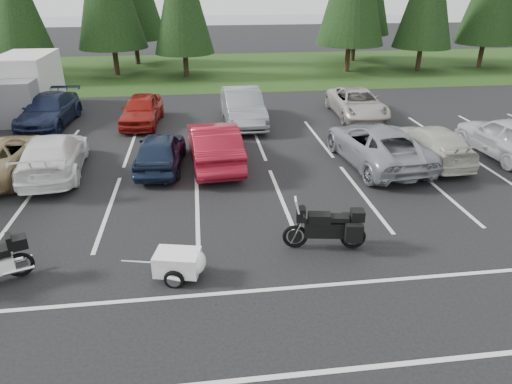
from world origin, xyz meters
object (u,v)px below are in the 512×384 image
(car_near_6, at_px, (377,144))
(car_far_2, at_px, (142,110))
(car_near_3, at_px, (53,155))
(cargo_trailer, at_px, (178,265))
(box_truck, at_px, (23,87))
(adventure_motorcycle, at_px, (325,224))
(car_far_1, at_px, (49,111))
(car_far_4, at_px, (357,103))
(car_near_7, at_px, (429,143))
(car_near_4, at_px, (160,151))
(car_near_5, at_px, (214,144))
(car_near_8, at_px, (508,137))
(car_far_3, at_px, (243,107))

(car_near_6, bearing_deg, car_far_2, -39.34)
(car_near_3, relative_size, cargo_trailer, 3.31)
(box_truck, bearing_deg, car_near_3, -67.25)
(box_truck, xyz_separation_m, adventure_motorcycle, (11.78, -14.41, -0.72))
(car_far_1, height_order, car_far_4, car_far_1)
(car_near_7, bearing_deg, car_far_1, -25.21)
(cargo_trailer, distance_m, adventure_motorcycle, 3.87)
(car_near_6, bearing_deg, box_truck, -34.68)
(car_near_4, distance_m, adventure_motorcycle, 7.69)
(car_near_5, distance_m, car_near_8, 11.46)
(box_truck, distance_m, car_far_2, 6.50)
(box_truck, distance_m, car_far_3, 11.23)
(box_truck, height_order, car_near_7, box_truck)
(car_near_4, relative_size, car_far_2, 0.97)
(box_truck, distance_m, car_far_4, 16.89)
(car_near_8, distance_m, car_far_2, 15.97)
(car_near_3, relative_size, car_far_3, 0.99)
(car_near_8, xyz_separation_m, car_far_1, (-19.00, 6.77, -0.09))
(car_far_1, xyz_separation_m, car_far_2, (4.36, -0.38, -0.01))
(car_near_4, relative_size, car_near_7, 0.87)
(box_truck, relative_size, car_far_2, 1.34)
(box_truck, distance_m, adventure_motorcycle, 18.62)
(car_far_4, bearing_deg, car_near_7, -81.03)
(car_near_5, bearing_deg, car_near_8, 172.18)
(car_near_7, relative_size, cargo_trailer, 3.07)
(car_near_7, relative_size, car_far_1, 0.93)
(car_far_1, distance_m, adventure_motorcycle, 16.02)
(car_near_5, xyz_separation_m, car_far_1, (-7.56, 6.05, -0.09))
(car_far_1, relative_size, car_far_2, 1.19)
(car_near_3, xyz_separation_m, car_near_6, (11.86, -0.52, 0.03))
(car_near_4, xyz_separation_m, car_near_5, (1.98, 0.15, 0.12))
(car_near_3, distance_m, car_far_3, 9.10)
(car_near_3, xyz_separation_m, cargo_trailer, (4.56, -7.00, -0.37))
(box_truck, relative_size, car_near_4, 1.39)
(box_truck, height_order, car_far_3, box_truck)
(car_far_3, xyz_separation_m, adventure_motorcycle, (0.95, -11.51, -0.09))
(car_far_2, distance_m, car_far_4, 10.69)
(car_far_2, bearing_deg, car_near_5, -55.90)
(car_far_3, bearing_deg, car_far_4, 2.98)
(car_near_7, bearing_deg, car_far_4, -85.36)
(box_truck, height_order, adventure_motorcycle, box_truck)
(car_far_1, bearing_deg, car_near_6, -22.19)
(car_near_3, distance_m, car_near_6, 11.87)
(car_near_7, distance_m, car_far_4, 6.29)
(car_far_2, bearing_deg, car_near_3, -108.78)
(car_near_8, height_order, adventure_motorcycle, car_near_8)
(car_near_5, bearing_deg, car_near_3, -2.44)
(car_far_2, height_order, cargo_trailer, car_far_2)
(car_far_2, distance_m, cargo_trailer, 13.02)
(car_near_8, bearing_deg, adventure_motorcycle, 28.62)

